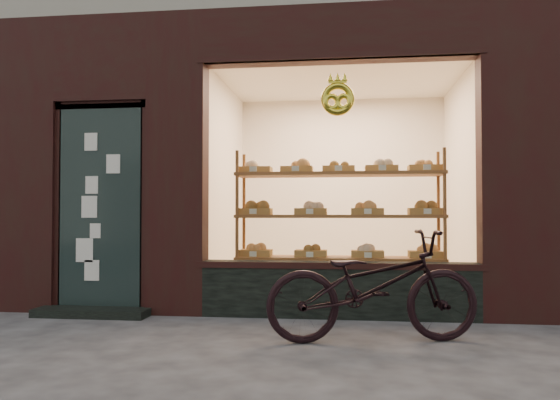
# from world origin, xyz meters

# --- Properties ---
(ground) EXTENTS (90.00, 90.00, 0.00)m
(ground) POSITION_xyz_m (0.00, 0.00, 0.00)
(ground) COLOR #343435
(display_shelf) EXTENTS (2.20, 0.45, 1.70)m
(display_shelf) POSITION_xyz_m (0.45, 2.55, 0.88)
(display_shelf) COLOR brown
(display_shelf) RESTS_ON ground
(bicycle) EXTENTS (1.79, 0.92, 0.90)m
(bicycle) POSITION_xyz_m (0.74, 1.12, 0.45)
(bicycle) COLOR black
(bicycle) RESTS_ON ground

